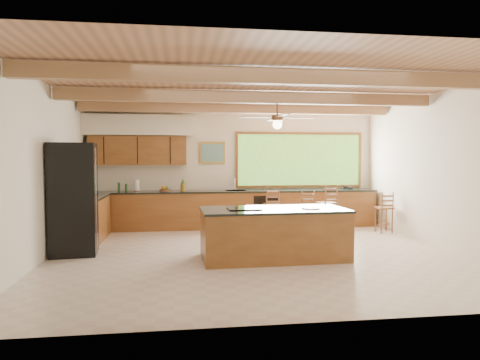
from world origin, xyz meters
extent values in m
plane|color=beige|center=(0.00, 0.00, 0.00)|extent=(7.20, 7.20, 0.00)
cube|color=beige|center=(0.00, 3.25, 1.50)|extent=(7.20, 0.04, 3.00)
cube|color=beige|center=(0.00, -3.25, 1.50)|extent=(7.20, 0.04, 3.00)
cube|color=beige|center=(-3.60, 0.00, 1.50)|extent=(0.04, 6.50, 3.00)
cube|color=beige|center=(3.60, 0.00, 1.50)|extent=(0.04, 6.50, 3.00)
cube|color=#B47A5A|center=(0.00, 0.00, 3.00)|extent=(7.20, 6.50, 0.04)
cube|color=#97684B|center=(0.00, -1.60, 2.86)|extent=(7.10, 0.15, 0.22)
cube|color=#97684B|center=(0.00, 0.50, 2.86)|extent=(7.10, 0.15, 0.22)
cube|color=#97684B|center=(0.00, 2.30, 2.86)|extent=(7.10, 0.15, 0.22)
cube|color=brown|center=(-2.35, 3.06, 1.90)|extent=(2.30, 0.35, 0.70)
cube|color=silver|center=(-2.35, 2.99, 2.50)|extent=(2.60, 0.50, 0.48)
cylinder|color=#FFEABF|center=(-3.05, 2.99, 2.27)|extent=(0.10, 0.10, 0.01)
cylinder|color=#FFEABF|center=(-1.65, 2.99, 2.27)|extent=(0.10, 0.10, 0.01)
cube|color=#7FBF44|center=(1.70, 3.22, 1.67)|extent=(3.20, 0.04, 1.30)
cube|color=olive|center=(-0.55, 3.22, 1.85)|extent=(0.64, 0.03, 0.54)
cube|color=#447A5E|center=(-0.55, 3.20, 1.85)|extent=(0.54, 0.01, 0.44)
cube|color=brown|center=(0.00, 2.91, 0.44)|extent=(7.00, 0.65, 0.88)
cube|color=black|center=(0.00, 2.91, 0.90)|extent=(7.04, 0.69, 0.04)
cube|color=brown|center=(-3.26, 1.35, 0.44)|extent=(0.65, 2.35, 0.88)
cube|color=black|center=(-3.26, 1.35, 0.90)|extent=(0.69, 2.39, 0.04)
cube|color=black|center=(0.70, 2.58, 0.42)|extent=(0.60, 0.02, 0.78)
cube|color=silver|center=(0.00, 2.91, 0.91)|extent=(0.50, 0.38, 0.03)
cylinder|color=silver|center=(0.00, 3.11, 1.07)|extent=(0.03, 0.03, 0.30)
cylinder|color=silver|center=(0.00, 3.01, 1.20)|extent=(0.03, 0.20, 0.03)
cylinder|color=white|center=(-2.39, 3.00, 1.06)|extent=(0.12, 0.12, 0.28)
cylinder|color=#1E461C|center=(-2.80, 2.98, 1.03)|extent=(0.06, 0.06, 0.22)
cylinder|color=#1E461C|center=(-2.63, 2.94, 1.01)|extent=(0.05, 0.05, 0.19)
cube|color=black|center=(2.90, 2.92, 0.96)|extent=(0.23, 0.21, 0.08)
cube|color=brown|center=(0.24, -0.38, 0.41)|extent=(2.46, 1.20, 0.82)
cube|color=black|center=(0.24, -0.38, 0.84)|extent=(2.50, 1.23, 0.04)
cube|color=black|center=(-0.27, -0.40, 0.87)|extent=(0.56, 0.45, 0.02)
cylinder|color=white|center=(0.86, -0.49, 0.87)|extent=(0.30, 0.30, 0.01)
cube|color=black|center=(-3.22, 0.40, 0.99)|extent=(0.85, 0.83, 1.99)
cube|color=silver|center=(-2.83, 0.40, 0.99)|extent=(0.03, 0.06, 1.82)
cube|color=brown|center=(0.78, 2.37, 0.62)|extent=(0.37, 0.37, 0.04)
cylinder|color=brown|center=(0.64, 2.23, 0.30)|extent=(0.03, 0.03, 0.60)
cylinder|color=brown|center=(0.93, 2.23, 0.30)|extent=(0.03, 0.03, 0.60)
cylinder|color=brown|center=(0.64, 2.52, 0.30)|extent=(0.03, 0.03, 0.60)
cylinder|color=brown|center=(0.93, 2.52, 0.30)|extent=(0.03, 0.03, 0.60)
cube|color=brown|center=(2.05, 2.09, 0.67)|extent=(0.48, 0.48, 0.04)
cylinder|color=brown|center=(1.89, 1.93, 0.32)|extent=(0.04, 0.04, 0.65)
cylinder|color=brown|center=(2.20, 1.93, 0.32)|extent=(0.04, 0.04, 0.65)
cylinder|color=brown|center=(1.89, 2.25, 0.32)|extent=(0.04, 0.04, 0.65)
cylinder|color=brown|center=(2.20, 2.25, 0.32)|extent=(0.04, 0.04, 0.65)
cube|color=brown|center=(1.56, 1.98, 0.59)|extent=(0.43, 0.43, 0.04)
cylinder|color=brown|center=(1.42, 1.84, 0.29)|extent=(0.03, 0.03, 0.57)
cylinder|color=brown|center=(1.70, 1.84, 0.29)|extent=(0.03, 0.03, 0.57)
cylinder|color=brown|center=(1.42, 2.12, 0.29)|extent=(0.03, 0.03, 0.57)
cylinder|color=brown|center=(1.70, 2.12, 0.29)|extent=(0.03, 0.03, 0.57)
cube|color=brown|center=(3.30, 1.75, 0.57)|extent=(0.35, 0.35, 0.04)
cylinder|color=brown|center=(3.17, 1.61, 0.28)|extent=(0.03, 0.03, 0.56)
cylinder|color=brown|center=(3.43, 1.61, 0.28)|extent=(0.03, 0.03, 0.56)
cylinder|color=brown|center=(3.17, 1.88, 0.28)|extent=(0.03, 0.03, 0.56)
cylinder|color=brown|center=(3.43, 1.88, 0.28)|extent=(0.03, 0.03, 0.56)
camera|label=1|loc=(-1.30, -7.50, 1.73)|focal=32.00mm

